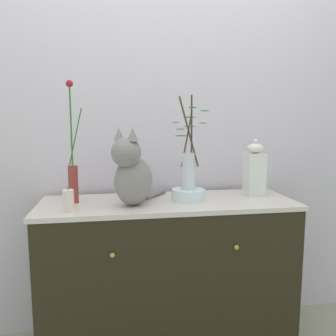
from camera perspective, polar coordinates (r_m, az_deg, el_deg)
The scene contains 8 objects.
wall_back at distance 2.09m, azimuth -1.40°, elevation 8.14°, with size 4.40×0.08×2.60m, color silver.
sideboard at distance 1.98m, azimuth 0.00°, elevation -17.83°, with size 1.37×0.50×0.86m.
cat_sitting at distance 1.71m, azimuth -6.10°, elevation -0.94°, with size 0.35×0.42×0.40m.
vase_slim_green at distance 1.83m, azimuth -15.82°, elevation -0.92°, with size 0.08×0.05×0.64m.
bowl_porcelain at distance 1.84m, azimuth 3.44°, elevation -4.56°, with size 0.18×0.18×0.06m, color white.
vase_glass_clear at distance 1.81m, azimuth 3.50°, elevation 0.60°, with size 0.20×0.25×0.50m.
jar_lidded_porcelain at distance 2.01m, azimuth 14.46°, elevation -0.34°, with size 0.10×0.10×0.33m.
candle_pillar at distance 1.68m, azimuth -16.53°, elevation -5.33°, with size 0.05×0.05×0.12m.
Camera 1 is at (-0.29, -1.76, 1.29)m, focal length 35.92 mm.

